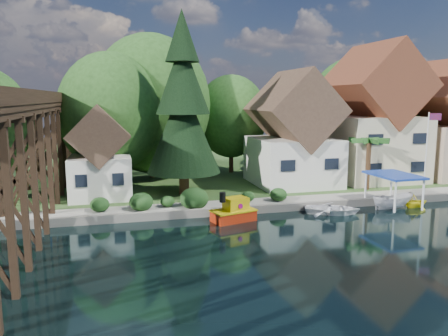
{
  "coord_description": "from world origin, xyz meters",
  "views": [
    {
      "loc": [
        -9.81,
        -23.2,
        8.82
      ],
      "look_at": [
        -2.4,
        6.0,
        3.98
      ],
      "focal_mm": 35.0,
      "sensor_mm": 36.0,
      "label": 1
    }
  ],
  "objects_px": {
    "boat_canopy": "(393,194)",
    "trestle_bridge": "(8,157)",
    "flagpole": "(429,143)",
    "house_left": "(293,137)",
    "house_center": "(373,122)",
    "boat_white_a": "(332,208)",
    "conifer": "(183,107)",
    "shed": "(100,158)",
    "boat_yellow": "(415,200)",
    "palm_tree": "(369,142)",
    "tugboat": "(234,212)"
  },
  "relations": [
    {
      "from": "house_center",
      "to": "conifer",
      "type": "height_order",
      "value": "conifer"
    },
    {
      "from": "conifer",
      "to": "boat_yellow",
      "type": "distance_m",
      "value": 20.66
    },
    {
      "from": "trestle_bridge",
      "to": "boat_white_a",
      "type": "distance_m",
      "value": 22.92
    },
    {
      "from": "tugboat",
      "to": "boat_yellow",
      "type": "height_order",
      "value": "tugboat"
    },
    {
      "from": "shed",
      "to": "flagpole",
      "type": "bearing_deg",
      "value": -9.09
    },
    {
      "from": "flagpole",
      "to": "boat_white_a",
      "type": "distance_m",
      "value": 12.46
    },
    {
      "from": "flagpole",
      "to": "boat_canopy",
      "type": "bearing_deg",
      "value": -149.72
    },
    {
      "from": "palm_tree",
      "to": "boat_yellow",
      "type": "height_order",
      "value": "palm_tree"
    },
    {
      "from": "trestle_bridge",
      "to": "palm_tree",
      "type": "relative_size",
      "value": 8.79
    },
    {
      "from": "shed",
      "to": "boat_yellow",
      "type": "xyz_separation_m",
      "value": [
        24.79,
        -7.97,
        -3.22
      ]
    },
    {
      "from": "flagpole",
      "to": "trestle_bridge",
      "type": "bearing_deg",
      "value": -171.89
    },
    {
      "from": "house_center",
      "to": "shed",
      "type": "height_order",
      "value": "house_center"
    },
    {
      "from": "palm_tree",
      "to": "flagpole",
      "type": "xyz_separation_m",
      "value": [
        4.81,
        -1.83,
        -0.04
      ]
    },
    {
      "from": "house_center",
      "to": "boat_white_a",
      "type": "xyz_separation_m",
      "value": [
        -9.65,
        -10.02,
        -5.98
      ]
    },
    {
      "from": "trestle_bridge",
      "to": "boat_white_a",
      "type": "xyz_separation_m",
      "value": [
        22.35,
        1.31,
        -4.91
      ]
    },
    {
      "from": "palm_tree",
      "to": "boat_white_a",
      "type": "height_order",
      "value": "palm_tree"
    },
    {
      "from": "trestle_bridge",
      "to": "shed",
      "type": "bearing_deg",
      "value": 61.81
    },
    {
      "from": "shed",
      "to": "boat_yellow",
      "type": "bearing_deg",
      "value": -17.83
    },
    {
      "from": "house_center",
      "to": "shed",
      "type": "relative_size",
      "value": 1.77
    },
    {
      "from": "boat_canopy",
      "to": "conifer",
      "type": "bearing_deg",
      "value": 154.76
    },
    {
      "from": "house_center",
      "to": "boat_white_a",
      "type": "relative_size",
      "value": 3.29
    },
    {
      "from": "boat_white_a",
      "to": "boat_yellow",
      "type": "relative_size",
      "value": 1.84
    },
    {
      "from": "shed",
      "to": "trestle_bridge",
      "type": "bearing_deg",
      "value": -118.19
    },
    {
      "from": "palm_tree",
      "to": "boat_yellow",
      "type": "bearing_deg",
      "value": -77.86
    },
    {
      "from": "house_left",
      "to": "boat_canopy",
      "type": "height_order",
      "value": "house_left"
    },
    {
      "from": "house_left",
      "to": "boat_yellow",
      "type": "height_order",
      "value": "house_left"
    },
    {
      "from": "flagpole",
      "to": "boat_white_a",
      "type": "xyz_separation_m",
      "value": [
        -11.13,
        -3.46,
        -4.41
      ]
    },
    {
      "from": "conifer",
      "to": "tugboat",
      "type": "relative_size",
      "value": 4.48
    },
    {
      "from": "conifer",
      "to": "boat_canopy",
      "type": "xyz_separation_m",
      "value": [
        15.71,
        -7.4,
        -6.81
      ]
    },
    {
      "from": "palm_tree",
      "to": "tugboat",
      "type": "relative_size",
      "value": 1.44
    },
    {
      "from": "house_left",
      "to": "conifer",
      "type": "xyz_separation_m",
      "value": [
        -10.98,
        -2.01,
        2.89
      ]
    },
    {
      "from": "shed",
      "to": "boat_canopy",
      "type": "relative_size",
      "value": 1.75
    },
    {
      "from": "house_left",
      "to": "flagpole",
      "type": "xyz_separation_m",
      "value": [
        10.48,
        -6.06,
        -0.29
      ]
    },
    {
      "from": "trestle_bridge",
      "to": "house_center",
      "type": "xyz_separation_m",
      "value": [
        32.0,
        11.33,
        1.07
      ]
    },
    {
      "from": "flagpole",
      "to": "tugboat",
      "type": "relative_size",
      "value": 2.03
    },
    {
      "from": "trestle_bridge",
      "to": "flagpole",
      "type": "distance_m",
      "value": 33.82
    },
    {
      "from": "shed",
      "to": "flagpole",
      "type": "height_order",
      "value": "shed"
    },
    {
      "from": "house_left",
      "to": "boat_white_a",
      "type": "height_order",
      "value": "house_left"
    },
    {
      "from": "trestle_bridge",
      "to": "boat_yellow",
      "type": "distance_m",
      "value": 30.2
    },
    {
      "from": "boat_canopy",
      "to": "trestle_bridge",
      "type": "bearing_deg",
      "value": -177.08
    },
    {
      "from": "boat_canopy",
      "to": "boat_yellow",
      "type": "bearing_deg",
      "value": -1.64
    },
    {
      "from": "trestle_bridge",
      "to": "conifer",
      "type": "distance_m",
      "value": 15.15
    },
    {
      "from": "trestle_bridge",
      "to": "flagpole",
      "type": "xyz_separation_m",
      "value": [
        33.48,
        4.77,
        -0.5
      ]
    },
    {
      "from": "house_left",
      "to": "flagpole",
      "type": "bearing_deg",
      "value": -30.03
    },
    {
      "from": "palm_tree",
      "to": "boat_canopy",
      "type": "xyz_separation_m",
      "value": [
        -0.94,
        -5.18,
        -3.67
      ]
    },
    {
      "from": "house_left",
      "to": "house_center",
      "type": "xyz_separation_m",
      "value": [
        9.0,
        0.5,
        1.28
      ]
    },
    {
      "from": "palm_tree",
      "to": "flagpole",
      "type": "distance_m",
      "value": 5.15
    },
    {
      "from": "boat_white_a",
      "to": "boat_yellow",
      "type": "bearing_deg",
      "value": -66.95
    },
    {
      "from": "flagpole",
      "to": "boat_yellow",
      "type": "height_order",
      "value": "flagpole"
    },
    {
      "from": "tugboat",
      "to": "boat_white_a",
      "type": "height_order",
      "value": "tugboat"
    }
  ]
}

